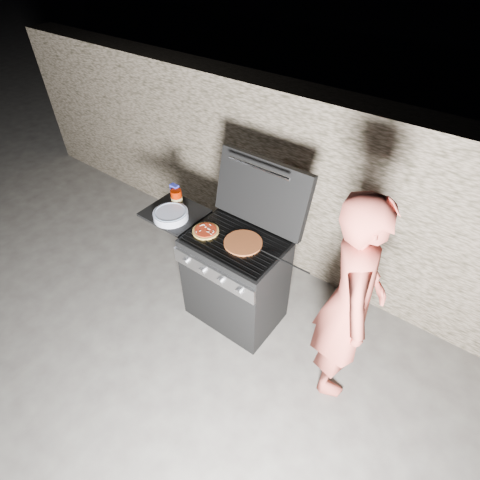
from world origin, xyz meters
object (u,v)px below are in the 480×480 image
Objects in this scene: pizza_topped at (206,231)px; sauce_jar at (177,198)px; gas_grill at (214,268)px; person at (350,302)px.

pizza_topped is 0.48m from sauce_jar.
gas_grill is 8.84× the size of sauce_jar.
gas_grill is 1.31m from person.
sauce_jar is 0.09× the size of person.
person is (1.26, 0.04, -0.04)m from pizza_topped.
person is at bearing 1.97° from pizza_topped.
gas_grill is 6.13× the size of pizza_topped.
sauce_jar is 1.72m from person.
person reaches higher than gas_grill.
sauce_jar is (-0.46, 0.14, 0.06)m from pizza_topped.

